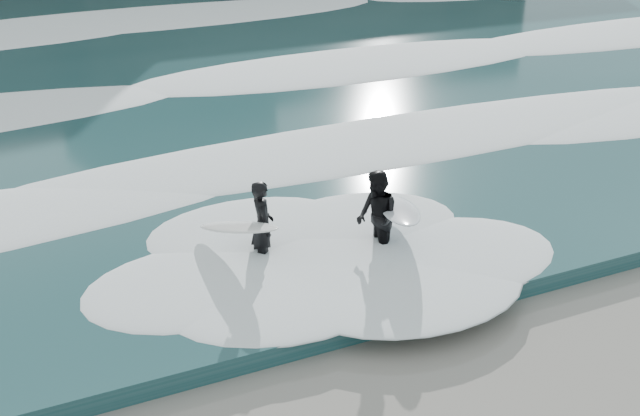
{
  "coord_description": "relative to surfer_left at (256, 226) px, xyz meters",
  "views": [
    {
      "loc": [
        -3.21,
        -5.08,
        6.2
      ],
      "look_at": [
        1.68,
        5.31,
        1.0
      ],
      "focal_mm": 45.0,
      "sensor_mm": 36.0,
      "label": 1
    }
  ],
  "objects": [
    {
      "name": "foam_mid",
      "position": [
        -0.7,
        10.39,
        -0.34
      ],
      "size": [
        60.0,
        4.0,
        0.24
      ],
      "primitive_type": "ellipsoid",
      "color": "white",
      "rests_on": "sea"
    },
    {
      "name": "sea",
      "position": [
        -0.7,
        23.39,
        -0.61
      ],
      "size": [
        90.0,
        52.0,
        0.3
      ],
      "primitive_type": "cube",
      "color": "#1C4448",
      "rests_on": "ground"
    },
    {
      "name": "foam_near",
      "position": [
        -0.7,
        3.39,
        -0.36
      ],
      "size": [
        60.0,
        3.2,
        0.2
      ],
      "primitive_type": "ellipsoid",
      "color": "white",
      "rests_on": "sea"
    },
    {
      "name": "surfer_left",
      "position": [
        0.0,
        0.0,
        0.0
      ],
      "size": [
        1.17,
        1.98,
        1.5
      ],
      "color": "black",
      "rests_on": "ground"
    },
    {
      "name": "surfer_right",
      "position": [
        1.91,
        -0.59,
        0.03
      ],
      "size": [
        1.49,
        2.28,
        1.56
      ],
      "color": "black",
      "rests_on": "ground"
    },
    {
      "name": "foam_far",
      "position": [
        -0.7,
        19.39,
        -0.31
      ],
      "size": [
        60.0,
        4.8,
        0.3
      ],
      "primitive_type": "ellipsoid",
      "color": "white",
      "rests_on": "sea"
    }
  ]
}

